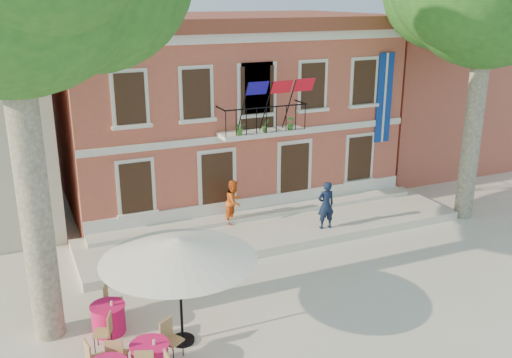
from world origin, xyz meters
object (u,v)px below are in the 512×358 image
object	(u,v)px
pedestrian_navy	(326,205)
pedestrian_orange	(234,202)
cafe_table_1	(150,357)
patio_umbrella	(179,249)
cafe_table_3	(108,317)

from	to	relation	value
pedestrian_navy	pedestrian_orange	size ratio (longest dim) A/B	1.08
cafe_table_1	patio_umbrella	bearing A→B (deg)	41.54
patio_umbrella	cafe_table_3	distance (m)	2.89
pedestrian_orange	cafe_table_3	size ratio (longest dim) A/B	0.83
pedestrian_navy	cafe_table_1	xyz separation A→B (m)	(-7.66, -5.18, -0.74)
patio_umbrella	pedestrian_navy	distance (m)	7.99
patio_umbrella	pedestrian_orange	world-z (taller)	patio_umbrella
pedestrian_navy	cafe_table_1	bearing A→B (deg)	38.18
patio_umbrella	pedestrian_orange	xyz separation A→B (m)	(3.84, 6.07, -1.41)
pedestrian_navy	patio_umbrella	bearing A→B (deg)	36.87
pedestrian_navy	cafe_table_1	world-z (taller)	pedestrian_navy
patio_umbrella	pedestrian_navy	xyz separation A→B (m)	(6.62, 4.26, -1.35)
patio_umbrella	pedestrian_navy	bearing A→B (deg)	32.78
patio_umbrella	pedestrian_orange	bearing A→B (deg)	57.68
patio_umbrella	pedestrian_orange	size ratio (longest dim) A/B	2.33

